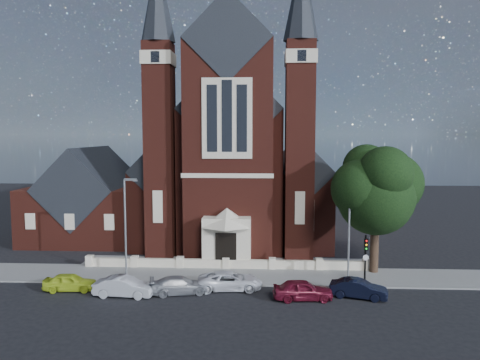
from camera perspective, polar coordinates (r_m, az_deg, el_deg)
The scene contains 16 objects.
ground at distance 49.36m, azimuth -0.91°, elevation -8.03°, with size 120.00×120.00×0.00m, color black.
pavement_strip at distance 39.26m, azimuth -1.95°, elevation -11.63°, with size 60.00×5.00×0.12m, color slate.
forecourt_paving at distance 43.09m, azimuth -1.49°, elevation -10.06°, with size 26.00×3.00×0.14m, color slate.
forecourt_wall at distance 41.17m, azimuth -1.71°, elevation -10.81°, with size 24.00×0.40×0.90m, color #C2B39A.
church at distance 56.01m, azimuth -0.39°, elevation 2.06°, with size 20.01×34.90×29.20m.
parish_hall at distance 54.90m, azimuth -17.63°, elevation -2.65°, with size 12.00×12.20×10.24m.
street_tree at distance 39.98m, azimuth 16.47°, elevation -1.34°, with size 6.40×6.60×10.70m.
street_lamp_left at distance 39.14m, azimuth -13.70°, elevation -4.91°, with size 1.16×0.22×8.09m.
street_lamp_right at distance 38.16m, azimuth 13.30°, elevation -5.17°, with size 1.16×0.22×8.09m.
traffic_signal at distance 37.26m, azimuth 15.06°, elevation -8.65°, with size 0.28×0.42×4.00m.
car_lime_van at distance 37.82m, azimuth -20.01°, elevation -11.62°, with size 1.54×3.83×1.30m, color #C1D92B.
car_silver_a at distance 35.44m, azimuth -13.93°, elevation -12.51°, with size 1.51×4.33×1.43m, color #B2B5BB.
car_silver_b at distance 35.28m, azimuth -7.32°, elevation -12.61°, with size 1.76×4.34×1.26m, color gray.
car_white_suv at distance 35.88m, azimuth -1.20°, elevation -12.18°, with size 2.24×4.85×1.35m, color white.
car_dark_red at distance 34.07m, azimuth 7.66°, elevation -13.13°, with size 1.69×4.21×1.43m, color maroon.
car_navy at distance 35.19m, azimuth 14.25°, elevation -12.72°, with size 1.41×4.04×1.33m, color black.
Camera 1 is at (3.20, -32.87, 11.61)m, focal length 35.00 mm.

